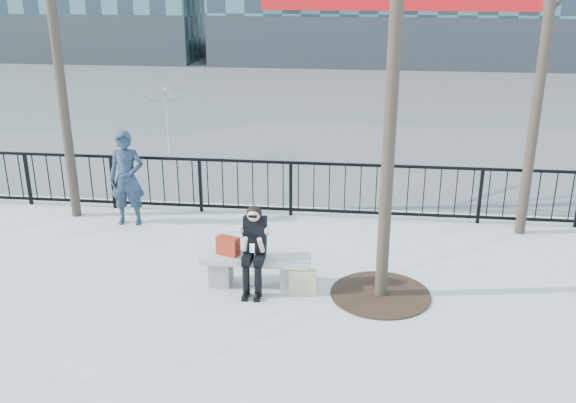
# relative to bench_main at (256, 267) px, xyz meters

# --- Properties ---
(ground) EXTENTS (120.00, 120.00, 0.00)m
(ground) POSITION_rel_bench_main_xyz_m (0.00, 0.00, -0.30)
(ground) COLOR #989893
(ground) RESTS_ON ground
(street_surface) EXTENTS (60.00, 23.00, 0.01)m
(street_surface) POSITION_rel_bench_main_xyz_m (0.00, 15.00, -0.30)
(street_surface) COLOR #474747
(street_surface) RESTS_ON ground
(railing) EXTENTS (14.00, 0.06, 1.10)m
(railing) POSITION_rel_bench_main_xyz_m (0.00, 3.00, 0.25)
(railing) COLOR black
(railing) RESTS_ON ground
(tree_grate) EXTENTS (1.50, 1.50, 0.02)m
(tree_grate) POSITION_rel_bench_main_xyz_m (1.90, -0.10, -0.29)
(tree_grate) COLOR black
(tree_grate) RESTS_ON ground
(bench_main) EXTENTS (1.65, 0.46, 0.49)m
(bench_main) POSITION_rel_bench_main_xyz_m (0.00, 0.00, 0.00)
(bench_main) COLOR slate
(bench_main) RESTS_ON ground
(seated_woman) EXTENTS (0.50, 0.64, 1.34)m
(seated_woman) POSITION_rel_bench_main_xyz_m (0.00, -0.16, 0.37)
(seated_woman) COLOR black
(seated_woman) RESTS_ON ground
(handbag) EXTENTS (0.38, 0.27, 0.28)m
(handbag) POSITION_rel_bench_main_xyz_m (-0.43, 0.02, 0.33)
(handbag) COLOR maroon
(handbag) RESTS_ON bench_main
(shopping_bag) EXTENTS (0.41, 0.15, 0.39)m
(shopping_bag) POSITION_rel_bench_main_xyz_m (0.74, -0.18, -0.11)
(shopping_bag) COLOR beige
(shopping_bag) RESTS_ON ground
(standing_man) EXTENTS (0.69, 0.48, 1.80)m
(standing_man) POSITION_rel_bench_main_xyz_m (-2.80, 2.23, 0.60)
(standing_man) COLOR black
(standing_man) RESTS_ON ground
(vendor_umbrella) EXTENTS (2.11, 2.15, 1.90)m
(vendor_umbrella) POSITION_rel_bench_main_xyz_m (-3.28, 6.42, 0.65)
(vendor_umbrella) COLOR yellow
(vendor_umbrella) RESTS_ON ground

